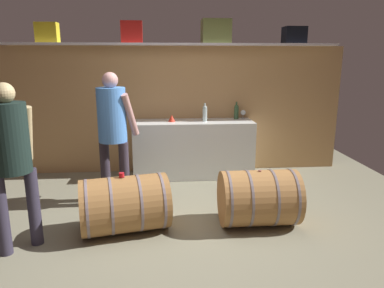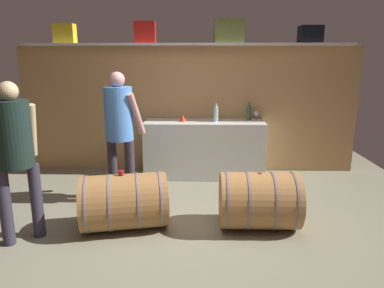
{
  "view_description": "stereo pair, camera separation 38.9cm",
  "coord_description": "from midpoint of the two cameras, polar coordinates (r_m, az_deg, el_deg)",
  "views": [
    {
      "loc": [
        -0.16,
        -3.55,
        1.83
      ],
      "look_at": [
        0.12,
        0.23,
        0.92
      ],
      "focal_mm": 33.18,
      "sensor_mm": 36.0,
      "label": 1
    },
    {
      "loc": [
        0.23,
        -3.56,
        1.83
      ],
      "look_at": [
        0.12,
        0.23,
        0.92
      ],
      "focal_mm": 33.18,
      "sensor_mm": 36.0,
      "label": 2
    }
  ],
  "objects": [
    {
      "name": "wine_barrel_far",
      "position": [
        4.05,
        13.47,
        -8.87
      ],
      "size": [
        0.86,
        0.64,
        0.64
      ],
      "rotation": [
        0.0,
        0.0,
        0.01
      ],
      "color": "#A6723F",
      "rests_on": "ground"
    },
    {
      "name": "tasting_cup",
      "position": [
        3.86,
        -8.5,
        -4.61
      ],
      "size": [
        0.06,
        0.06,
        0.05
      ],
      "primitive_type": "cylinder",
      "color": "red",
      "rests_on": "wine_barrel_near"
    },
    {
      "name": "visitor_tasting",
      "position": [
        3.79,
        -24.1,
        -0.36
      ],
      "size": [
        0.52,
        0.48,
        1.63
      ],
      "rotation": [
        0.0,
        0.0,
        0.67
      ],
      "color": "#302C3C",
      "rests_on": "ground"
    },
    {
      "name": "wine_bottle_green",
      "position": [
        5.76,
        11.07,
        5.04
      ],
      "size": [
        0.07,
        0.07,
        0.28
      ],
      "color": "#335131",
      "rests_on": "work_cabinet"
    },
    {
      "name": "back_wall_panel",
      "position": [
        5.86,
        1.25,
        5.5
      ],
      "size": [
        5.47,
        0.1,
        2.04
      ],
      "primitive_type": "cube",
      "color": "tan",
      "rests_on": "ground"
    },
    {
      "name": "red_funnel",
      "position": [
        5.52,
        0.52,
        4.18
      ],
      "size": [
        0.11,
        0.11,
        0.1
      ],
      "primitive_type": "cone",
      "color": "red",
      "rests_on": "work_cabinet"
    },
    {
      "name": "wine_glass",
      "position": [
        5.83,
        12.17,
        4.77
      ],
      "size": [
        0.09,
        0.09,
        0.14
      ],
      "color": "white",
      "rests_on": "work_cabinet"
    },
    {
      "name": "winemaker_pouring",
      "position": [
        4.59,
        -9.23,
        3.29
      ],
      "size": [
        0.56,
        0.5,
        1.68
      ],
      "rotation": [
        0.0,
        0.0,
        -0.51
      ],
      "color": "#342C38",
      "rests_on": "ground"
    },
    {
      "name": "toolcase_black",
      "position": [
        5.95,
        20.36,
        16.2
      ],
      "size": [
        0.34,
        0.26,
        0.26
      ],
      "primitive_type": "cube",
      "rotation": [
        0.0,
        0.0,
        0.01
      ],
      "color": "black",
      "rests_on": "high_shelf_board"
    },
    {
      "name": "high_shelf_board",
      "position": [
        5.66,
        1.29,
        15.72
      ],
      "size": [
        5.04,
        0.4,
        0.03
      ],
      "primitive_type": "cube",
      "color": "silver",
      "rests_on": "back_wall_panel"
    },
    {
      "name": "toolcase_olive",
      "position": [
        5.7,
        8.0,
        17.54
      ],
      "size": [
        0.45,
        0.31,
        0.36
      ],
      "primitive_type": "cube",
      "rotation": [
        0.0,
        0.0,
        0.03
      ],
      "color": "olive",
      "rests_on": "high_shelf_board"
    },
    {
      "name": "toolcase_yellow",
      "position": [
        5.98,
        -17.98,
        16.52
      ],
      "size": [
        0.32,
        0.18,
        0.29
      ],
      "primitive_type": "cube",
      "rotation": [
        0.0,
        0.0,
        -0.01
      ],
      "color": "yellow",
      "rests_on": "high_shelf_board"
    },
    {
      "name": "work_cabinet",
      "position": [
        5.63,
        3.96,
        -0.81
      ],
      "size": [
        1.87,
        0.58,
        0.89
      ],
      "primitive_type": "cube",
      "color": "white",
      "rests_on": "ground"
    },
    {
      "name": "ground_plane",
      "position": [
        4.51,
        1.03,
        -10.61
      ],
      "size": [
        6.67,
        7.69,
        0.02
      ],
      "primitive_type": "cube",
      "color": "gray"
    },
    {
      "name": "wine_barrel_near",
      "position": [
        3.97,
        -8.08,
        -9.19
      ],
      "size": [
        1.03,
        0.79,
        0.63
      ],
      "rotation": [
        0.0,
        0.0,
        0.22
      ],
      "color": "olive",
      "rests_on": "ground"
    },
    {
      "name": "toolcase_red",
      "position": [
        5.71,
        -5.55,
        17.41
      ],
      "size": [
        0.33,
        0.21,
        0.32
      ],
      "primitive_type": "cube",
      "rotation": [
        0.0,
        0.0,
        0.04
      ],
      "color": "red",
      "rests_on": "high_shelf_board"
    },
    {
      "name": "wine_bottle_clear",
      "position": [
        5.52,
        5.9,
        4.93
      ],
      "size": [
        0.07,
        0.07,
        0.28
      ],
      "color": "#ABBFBC",
      "rests_on": "work_cabinet"
    }
  ]
}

